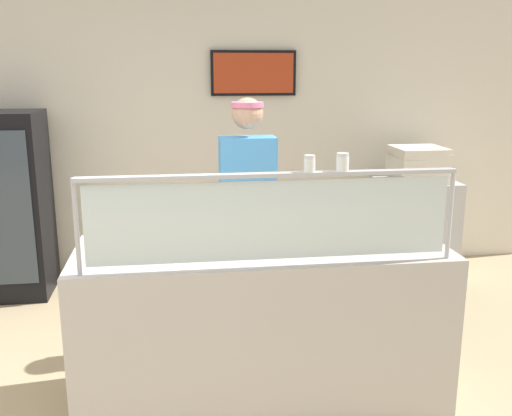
% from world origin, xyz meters
% --- Properties ---
extents(ground_plane, '(12.00, 12.00, 0.00)m').
position_xyz_m(ground_plane, '(1.06, 1.00, 0.00)').
color(ground_plane, tan).
rests_on(ground_plane, ground).
extents(shop_rear_unit, '(6.52, 0.13, 2.70)m').
position_xyz_m(shop_rear_unit, '(1.06, 2.80, 1.36)').
color(shop_rear_unit, silver).
rests_on(shop_rear_unit, ground).
extents(serving_counter, '(2.12, 0.78, 0.95)m').
position_xyz_m(serving_counter, '(1.06, 0.39, 0.47)').
color(serving_counter, '#BCB7B2').
rests_on(serving_counter, ground).
extents(sneeze_guard, '(1.95, 0.06, 0.49)m').
position_xyz_m(sneeze_guard, '(1.06, 0.06, 1.26)').
color(sneeze_guard, '#B2B5BC').
rests_on(sneeze_guard, serving_counter).
extents(pizza_tray, '(0.40, 0.40, 0.04)m').
position_xyz_m(pizza_tray, '(1.01, 0.45, 0.97)').
color(pizza_tray, '#9EA0A8').
rests_on(pizza_tray, serving_counter).
extents(pizza_server, '(0.08, 0.28, 0.01)m').
position_xyz_m(pizza_server, '(1.06, 0.43, 0.99)').
color(pizza_server, '#ADAFB7').
rests_on(pizza_server, pizza_tray).
extents(parmesan_shaker, '(0.06, 0.06, 0.09)m').
position_xyz_m(parmesan_shaker, '(1.25, 0.06, 1.48)').
color(parmesan_shaker, white).
rests_on(parmesan_shaker, sneeze_guard).
extents(pepper_flake_shaker, '(0.06, 0.06, 0.09)m').
position_xyz_m(pepper_flake_shaker, '(1.42, 0.06, 1.48)').
color(pepper_flake_shaker, white).
rests_on(pepper_flake_shaker, sneeze_guard).
extents(worker_figure, '(0.41, 0.50, 1.76)m').
position_xyz_m(worker_figure, '(1.07, 1.10, 1.01)').
color(worker_figure, '#23232D').
rests_on(worker_figure, ground).
extents(drink_fridge, '(0.65, 0.63, 1.60)m').
position_xyz_m(drink_fridge, '(-0.86, 2.35, 0.80)').
color(drink_fridge, black).
rests_on(drink_fridge, ground).
extents(prep_shelf, '(0.70, 0.55, 0.92)m').
position_xyz_m(prep_shelf, '(2.82, 2.31, 0.46)').
color(prep_shelf, '#B7BABF').
rests_on(prep_shelf, ground).
extents(pizza_box_stack, '(0.49, 0.48, 0.32)m').
position_xyz_m(pizza_box_stack, '(2.82, 2.31, 1.08)').
color(pizza_box_stack, silver).
rests_on(pizza_box_stack, prep_shelf).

